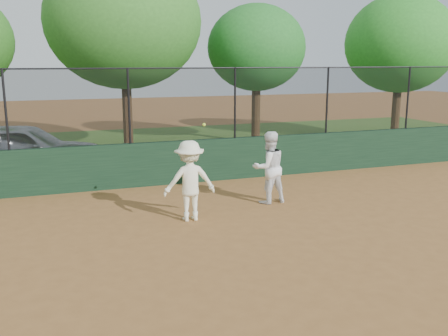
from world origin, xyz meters
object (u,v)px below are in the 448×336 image
object	(u,v)px
tree_3	(257,48)
tree_4	(401,44)
parked_car	(22,150)
player_second	(269,167)
tree_2	(124,21)
player_main	(190,181)

from	to	relation	value
tree_3	tree_4	distance (m)	6.13
parked_car	player_second	size ratio (longest dim) A/B	2.71
player_second	parked_car	bearing A→B (deg)	-47.31
player_second	tree_4	world-z (taller)	tree_4
parked_car	tree_2	xyz separation A→B (m)	(3.63, 3.12, 3.97)
player_second	tree_3	distance (m)	9.68
parked_car	tree_4	distance (m)	15.48
parked_car	tree_3	xyz separation A→B (m)	(9.02, 3.49, 3.08)
player_second	tree_2	size ratio (longest dim) A/B	0.24
player_second	tree_4	distance (m)	12.18
parked_car	player_main	distance (m)	6.72
tree_4	player_second	bearing A→B (deg)	-142.53
parked_car	tree_3	size ratio (longest dim) A/B	0.83
tree_2	tree_3	xyz separation A→B (m)	(5.40, 0.37, -0.89)
tree_3	tree_4	bearing A→B (deg)	-13.34
tree_2	player_main	bearing A→B (deg)	-90.76
parked_car	tree_3	bearing A→B (deg)	-56.89
parked_car	player_second	xyz separation A→B (m)	(5.67, -5.07, 0.07)
tree_4	tree_2	bearing A→B (deg)	174.73
player_second	player_main	size ratio (longest dim) A/B	0.82
player_second	tree_3	xyz separation A→B (m)	(3.36, 8.56, 3.02)
tree_3	tree_4	world-z (taller)	tree_4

